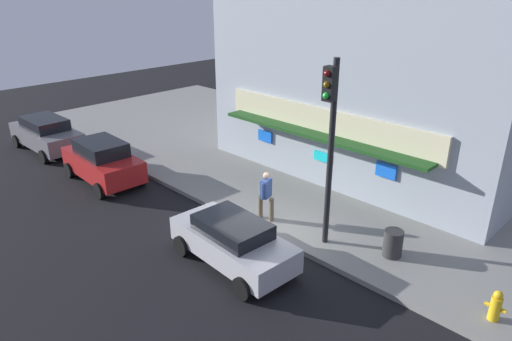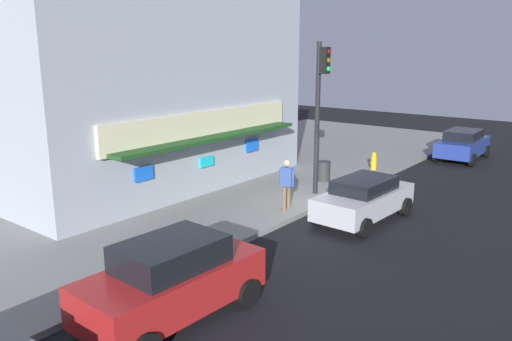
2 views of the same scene
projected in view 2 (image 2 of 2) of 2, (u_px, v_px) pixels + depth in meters
The scene contains 10 objects.
ground_plane at pixel (312, 213), 17.78m from camera, with size 58.61×58.61×0.00m, color black.
sidewalk at pixel (186, 182), 21.56m from camera, with size 39.07×12.68×0.17m, color gray.
corner_building at pixel (137, 81), 20.83m from camera, with size 12.61×8.50×8.33m.
traffic_light at pixel (320, 99), 18.66m from camera, with size 0.32×0.58×5.72m.
fire_hydrant at pixel (374, 161), 23.35m from camera, with size 0.50×0.26×0.82m.
trash_can at pixel (324, 171), 21.39m from camera, with size 0.57×0.57×0.83m, color #2D2D2D.
pedestrian at pixel (287, 183), 17.41m from camera, with size 0.61×0.55×1.75m.
parked_car_red at pixel (172, 279), 10.61m from camera, with size 4.12×2.14×1.76m.
parked_car_blue at pixel (463, 144), 26.16m from camera, with size 4.03×2.06×1.55m.
parked_car_silver at pixel (364, 198), 16.78m from camera, with size 4.12×2.08×1.47m.
Camera 2 is at (-14.57, -8.87, 5.60)m, focal length 35.45 mm.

